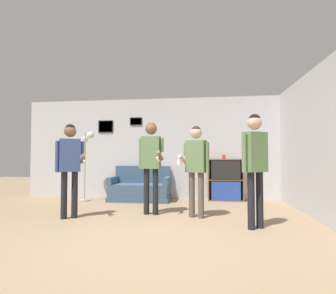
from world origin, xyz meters
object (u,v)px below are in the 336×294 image
object	(u,v)px
bookshelf	(225,180)
person_spectator_near_bookshelf	(255,157)
couch	(140,189)
person_player_foreground_left	(70,160)
person_watcher_holding_cup	(196,161)
drinking_cup	(224,157)
person_player_foreground_center	(151,156)
floor_lamp	(85,147)

from	to	relation	value
bookshelf	person_spectator_near_bookshelf	xyz separation A→B (m)	(0.23, -2.57, 0.59)
couch	bookshelf	world-z (taller)	bookshelf
person_player_foreground_left	person_spectator_near_bookshelf	bearing A→B (deg)	-4.82
person_watcher_holding_cup	drinking_cup	size ratio (longest dim) A/B	14.55
person_player_foreground_center	bookshelf	bearing A→B (deg)	48.74
person_player_foreground_center	person_watcher_holding_cup	bearing A→B (deg)	-9.68
person_player_foreground_left	person_spectator_near_bookshelf	world-z (taller)	person_spectator_near_bookshelf
person_watcher_holding_cup	person_spectator_near_bookshelf	world-z (taller)	person_spectator_near_bookshelf
bookshelf	person_watcher_holding_cup	distance (m)	2.13
person_player_foreground_left	person_watcher_holding_cup	xyz separation A→B (m)	(2.29, 0.35, -0.02)
person_player_foreground_left	drinking_cup	size ratio (longest dim) A/B	14.79
person_watcher_holding_cup	person_player_foreground_center	bearing A→B (deg)	170.32
floor_lamp	person_player_foreground_center	xyz separation A→B (m)	(1.97, -1.32, -0.23)
floor_lamp	drinking_cup	size ratio (longest dim) A/B	15.10
bookshelf	person_player_foreground_center	bearing A→B (deg)	-131.26
bookshelf	person_watcher_holding_cup	bearing A→B (deg)	-109.72
couch	person_player_foreground_left	xyz separation A→B (m)	(-0.82, -2.10, 0.77)
person_watcher_holding_cup	bookshelf	bearing A→B (deg)	70.28
bookshelf	person_watcher_holding_cup	size ratio (longest dim) A/B	0.62
couch	person_watcher_holding_cup	size ratio (longest dim) A/B	0.91
bookshelf	couch	bearing A→B (deg)	-174.76
floor_lamp	person_player_foreground_left	world-z (taller)	floor_lamp
person_player_foreground_left	person_spectator_near_bookshelf	xyz separation A→B (m)	(3.22, -0.27, 0.05)
person_player_foreground_left	drinking_cup	bearing A→B (deg)	37.97
couch	person_watcher_holding_cup	xyz separation A→B (m)	(1.47, -1.74, 0.75)
couch	person_player_foreground_center	bearing A→B (deg)	-69.75
bookshelf	floor_lamp	size ratio (longest dim) A/B	0.60
floor_lamp	drinking_cup	distance (m)	3.54
floor_lamp	person_spectator_near_bookshelf	size ratio (longest dim) A/B	0.98
person_player_foreground_center	person_watcher_holding_cup	xyz separation A→B (m)	(0.88, -0.15, -0.08)
person_player_foreground_left	person_watcher_holding_cup	world-z (taller)	person_player_foreground_left
couch	drinking_cup	bearing A→B (deg)	5.36
bookshelf	floor_lamp	xyz separation A→B (m)	(-3.54, -0.48, 0.83)
couch	person_player_foreground_center	xyz separation A→B (m)	(0.59, -1.60, 0.83)
person_player_foreground_left	drinking_cup	xyz separation A→B (m)	(2.94, 2.30, 0.05)
bookshelf	person_player_foreground_left	bearing A→B (deg)	-142.40
bookshelf	person_player_foreground_left	world-z (taller)	person_player_foreground_left
floor_lamp	person_player_foreground_left	xyz separation A→B (m)	(0.56, -1.82, -0.29)
person_spectator_near_bookshelf	drinking_cup	world-z (taller)	person_spectator_near_bookshelf
couch	floor_lamp	world-z (taller)	floor_lamp
person_spectator_near_bookshelf	person_watcher_holding_cup	bearing A→B (deg)	146.06
couch	drinking_cup	world-z (taller)	drinking_cup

